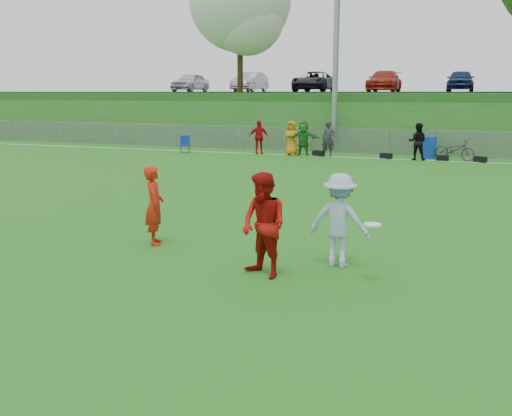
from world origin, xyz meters
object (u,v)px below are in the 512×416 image
at_px(recycling_bin, 429,147).
at_px(player_blue, 339,220).
at_px(player_red_left, 154,205).
at_px(player_red_center, 264,225).
at_px(frisbee, 373,225).
at_px(bicycle, 455,149).

bearing_deg(recycling_bin, player_blue, -91.19).
bearing_deg(player_red_left, player_red_center, -144.71).
bearing_deg(player_blue, player_red_center, 47.86).
distance_m(player_blue, recycling_bin, 18.36).
height_order(player_red_center, player_blue, player_red_center).
bearing_deg(frisbee, player_red_left, 168.30).
height_order(player_blue, bicycle, player_blue).
bearing_deg(bicycle, player_red_center, -162.81).
height_order(player_red_left, bicycle, player_red_left).
bearing_deg(recycling_bin, player_red_left, -103.19).
bearing_deg(player_red_center, frisbee, 36.35).
relative_size(player_red_center, frisbee, 6.15).
xyz_separation_m(player_red_center, player_blue, (1.07, 1.00, -0.05)).
bearing_deg(recycling_bin, bicycle, -25.04).
distance_m(player_red_left, bicycle, 18.42).
distance_m(recycling_bin, bicycle, 1.31).
relative_size(player_red_left, bicycle, 0.85).
bearing_deg(player_red_center, recycling_bin, 113.52).
bearing_deg(player_blue, bicycle, -90.32).
bearing_deg(player_red_center, player_blue, 70.97).
xyz_separation_m(player_red_left, recycling_bin, (4.26, 18.15, -0.30)).
xyz_separation_m(frisbee, recycling_bin, (-0.31, 19.09, -0.47)).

